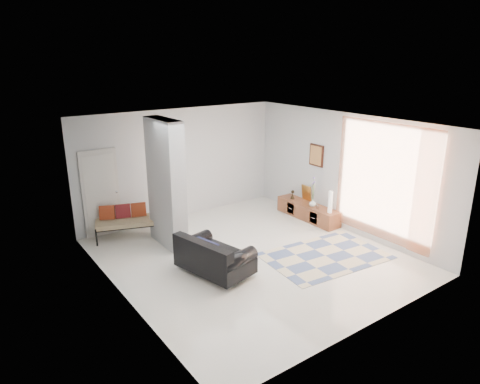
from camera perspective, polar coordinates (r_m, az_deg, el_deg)
floor at (r=9.10m, az=1.48°, el=-8.58°), size 6.00×6.00×0.00m
ceiling at (r=8.25m, az=1.63°, el=9.14°), size 6.00×6.00×0.00m
wall_back at (r=11.02m, az=-7.94°, el=3.73°), size 6.00×0.00×6.00m
wall_front at (r=6.60m, az=17.60°, el=-6.65°), size 6.00×0.00×6.00m
wall_left at (r=7.34m, az=-15.88°, el=-3.99°), size 0.00×6.00×6.00m
wall_right at (r=10.40m, az=13.73°, el=2.56°), size 0.00×6.00×6.00m
partition_column at (r=9.33m, az=-9.84°, el=1.09°), size 0.35×1.20×2.80m
hallway_door at (r=10.31m, az=-18.08°, el=-0.15°), size 0.85×0.06×2.04m
curtain at (r=9.65m, az=18.57°, el=1.27°), size 0.00×2.55×2.55m
wall_art at (r=10.91m, az=10.16°, el=4.83°), size 0.04×0.45×0.55m
media_console at (r=11.18m, az=9.03°, el=-2.53°), size 0.45×1.89×0.80m
loveseat at (r=8.27m, az=-3.67°, el=-8.66°), size 1.16×1.62×0.76m
daybed at (r=10.21m, az=-14.66°, el=-3.55°), size 1.65×1.10×0.77m
area_rug at (r=9.28m, az=11.28°, el=-8.34°), size 2.65×1.91×0.01m
cylinder_lamp at (r=10.52m, az=11.95°, el=-1.31°), size 0.10×0.10×0.54m
bronze_figurine at (r=11.41m, az=7.03°, el=-0.35°), size 0.12×0.12×0.24m
vase at (r=10.91m, az=9.65°, el=-1.45°), size 0.18×0.18×0.19m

